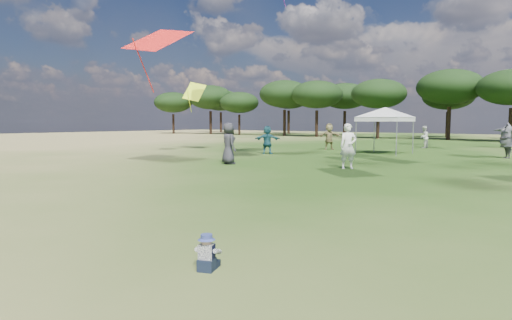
{
  "coord_description": "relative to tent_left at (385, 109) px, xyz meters",
  "views": [
    {
      "loc": [
        4.14,
        -1.91,
        1.96
      ],
      "look_at": [
        0.15,
        3.03,
        1.39
      ],
      "focal_mm": 30.0,
      "sensor_mm": 36.0,
      "label": 1
    }
  ],
  "objects": [
    {
      "name": "ground",
      "position": [
        6.01,
        -23.01,
        -2.68
      ],
      "size": [
        140.0,
        140.0,
        0.0
      ],
      "primitive_type": "plane",
      "color": "#2A4916",
      "rests_on": "ground"
    },
    {
      "name": "tent_left",
      "position": [
        0.0,
        0.0,
        0.0
      ],
      "size": [
        5.43,
        5.43,
        3.1
      ],
      "rotation": [
        0.0,
        0.0,
        -0.03
      ],
      "color": "gray",
      "rests_on": "ground"
    },
    {
      "name": "toddler",
      "position": [
        6.2,
        -21.05,
        -2.46
      ],
      "size": [
        0.37,
        0.4,
        0.49
      ],
      "rotation": [
        0.0,
        0.0,
        0.42
      ],
      "color": "black",
      "rests_on": "ground"
    },
    {
      "name": "festival_crowd",
      "position": [
        6.55,
        0.03,
        -1.79
      ],
      "size": [
        27.73,
        23.27,
        1.91
      ],
      "color": "#2D2B30",
      "rests_on": "ground"
    }
  ]
}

